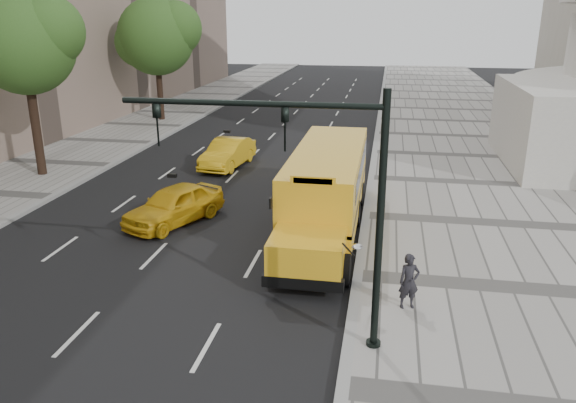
% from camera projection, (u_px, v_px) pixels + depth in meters
% --- Properties ---
extents(ground, '(140.00, 140.00, 0.00)m').
position_uv_depth(ground, '(223.00, 210.00, 23.75)').
color(ground, black).
rests_on(ground, ground).
extents(sidewalk_museum, '(12.00, 140.00, 0.15)m').
position_uv_depth(sidewalk_museum, '(522.00, 226.00, 21.73)').
color(sidewalk_museum, gray).
rests_on(sidewalk_museum, ground).
extents(curb_museum, '(0.30, 140.00, 0.15)m').
position_uv_depth(curb_museum, '(366.00, 217.00, 22.73)').
color(curb_museum, gray).
rests_on(curb_museum, ground).
extents(curb_far, '(0.30, 140.00, 0.15)m').
position_uv_depth(curb_far, '(51.00, 198.00, 25.05)').
color(curb_far, gray).
rests_on(curb_far, ground).
extents(tree_b, '(5.35, 4.76, 8.90)m').
position_uv_depth(tree_b, '(25.00, 43.00, 26.48)').
color(tree_b, black).
rests_on(tree_b, ground).
extents(tree_c, '(6.31, 5.61, 9.07)m').
position_uv_depth(tree_c, '(157.00, 36.00, 41.27)').
color(tree_c, black).
rests_on(tree_c, ground).
extents(school_bus, '(2.96, 11.56, 3.19)m').
position_uv_depth(school_bus, '(327.00, 183.00, 21.38)').
color(school_bus, gold).
rests_on(school_bus, ground).
extents(taxi_near, '(3.46, 4.77, 1.51)m').
position_uv_depth(taxi_near, '(174.00, 205.00, 22.04)').
color(taxi_near, gold).
rests_on(taxi_near, ground).
extents(taxi_far, '(2.13, 4.72, 1.50)m').
position_uv_depth(taxi_far, '(228.00, 153.00, 30.16)').
color(taxi_far, gold).
rests_on(taxi_far, ground).
extents(pedestrian, '(0.66, 0.53, 1.58)m').
position_uv_depth(pedestrian, '(409.00, 281.00, 15.34)').
color(pedestrian, black).
rests_on(pedestrian, sidewalk_museum).
extents(traffic_signal, '(6.18, 0.36, 6.40)m').
position_uv_depth(traffic_signal, '(319.00, 189.00, 12.79)').
color(traffic_signal, black).
rests_on(traffic_signal, ground).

